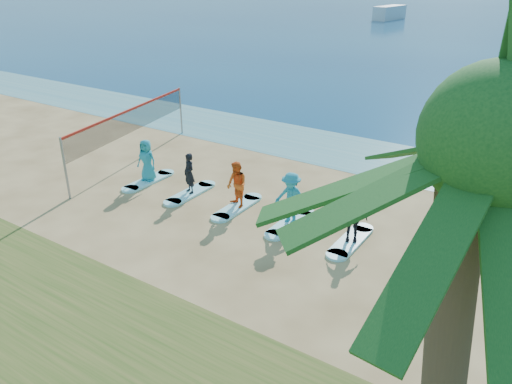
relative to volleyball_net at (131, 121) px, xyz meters
The scene contains 17 objects.
ground 8.67m from the volleyball_net, 27.37° to the right, with size 600.00×600.00×0.00m, color tan.
shallow_water 10.18m from the volleyball_net, 41.38° to the left, with size 600.00×600.00×0.00m, color teal.
volleyball_net is the anchor object (origin of this frame).
palm_tree 19.66m from the volleyball_net, 31.65° to the right, with size 5.60×5.60×7.99m.
paddleboard 15.21m from the volleyball_net, 37.46° to the left, with size 0.70×3.00×0.12m, color silver.
paddleboarder 15.12m from the volleyball_net, 37.46° to the left, with size 1.59×0.51×1.71m, color tan.
boat_offshore_a 73.80m from the volleyball_net, 100.95° to the left, with size 2.42×7.55×2.23m, color silver.
surfboard_0 3.34m from the volleyball_net, 32.39° to the right, with size 0.70×2.20×0.09m, color #A0F3F8.
student_0 2.93m from the volleyball_net, 32.39° to the right, with size 0.86×0.56×1.76m, color teal.
surfboard_1 5.22m from the volleyball_net, 17.78° to the right, with size 0.70×2.20×0.09m, color #A0F3F8.
student_1 4.98m from the volleyball_net, 17.78° to the right, with size 0.59×0.39×1.62m, color black.
surfboard_2 7.33m from the volleyball_net, 12.11° to the right, with size 0.70×2.20×0.09m, color #A0F3F8.
student_2 7.16m from the volleyball_net, 12.11° to the right, with size 0.85×0.66×1.74m, color #E35517.
surfboard_3 9.53m from the volleyball_net, ahead, with size 0.70×2.20×0.09m, color #A0F3F8.
student_3 9.39m from the volleyball_net, ahead, with size 1.20×0.69×1.86m, color teal.
surfboard_4 11.77m from the volleyball_net, ahead, with size 0.70×2.20×0.09m, color #A0F3F8.
student_4 11.66m from the volleyball_net, ahead, with size 0.94×0.39×1.61m, color black.
Camera 1 is at (9.33, -11.21, 8.29)m, focal length 35.00 mm.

